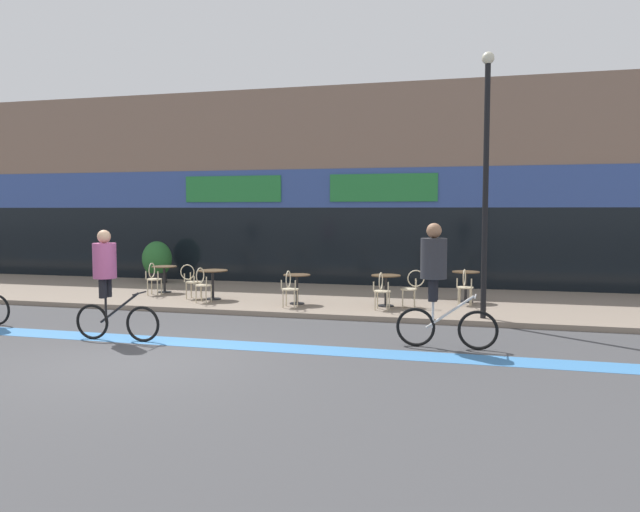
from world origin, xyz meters
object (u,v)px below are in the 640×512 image
(cafe_chair_2_near, at_px, (289,286))
(cafe_chair_3_side, at_px, (412,286))
(cyclist_0, at_px, (108,277))
(bistro_table_0, at_px, (164,274))
(bistro_table_2, at_px, (297,283))
(cafe_chair_1_side, at_px, (191,279))
(cafe_chair_4_near, at_px, (465,285))
(cafe_chair_3_near, at_px, (382,288))
(cyclist_2, at_px, (437,275))
(bistro_table_3, at_px, (386,284))
(planter_pot, at_px, (157,261))
(bistro_table_1, at_px, (213,278))
(cafe_chair_0_near, at_px, (153,277))
(lamp_post, at_px, (486,168))
(bistro_table_4, at_px, (466,280))
(cafe_chair_1_near, at_px, (202,282))

(cafe_chair_2_near, xyz_separation_m, cafe_chair_3_side, (2.81, 0.83, 0.00))
(cyclist_0, bearing_deg, bistro_table_0, 106.85)
(bistro_table_2, bearing_deg, cafe_chair_1_side, 176.41)
(cafe_chair_4_near, bearing_deg, cafe_chair_3_near, 129.05)
(cafe_chair_2_near, bearing_deg, cafe_chair_3_side, -75.88)
(bistro_table_2, bearing_deg, cyclist_2, -43.90)
(bistro_table_3, bearing_deg, planter_pot, 159.33)
(cyclist_2, bearing_deg, cafe_chair_4_near, 86.06)
(bistro_table_1, distance_m, cafe_chair_0_near, 1.90)
(bistro_table_2, bearing_deg, bistro_table_3, 5.18)
(bistro_table_0, height_order, cafe_chair_0_near, cafe_chair_0_near)
(lamp_post, bearing_deg, cyclist_0, -152.26)
(cafe_chair_4_near, xyz_separation_m, planter_pot, (-9.66, 2.35, 0.18))
(cafe_chair_0_near, height_order, cafe_chair_2_near, same)
(bistro_table_1, xyz_separation_m, bistro_table_2, (2.35, -0.19, -0.03))
(cafe_chair_1_side, distance_m, cafe_chair_3_side, 5.79)
(bistro_table_4, relative_size, cafe_chair_2_near, 0.86)
(bistro_table_1, height_order, cafe_chair_4_near, cafe_chair_4_near)
(cafe_chair_0_near, xyz_separation_m, cyclist_0, (1.90, -4.94, 0.57))
(bistro_table_1, height_order, cafe_chair_0_near, cafe_chair_0_near)
(cafe_chair_4_near, bearing_deg, bistro_table_1, 100.93)
(bistro_table_1, relative_size, cyclist_0, 0.37)
(bistro_table_3, xyz_separation_m, cafe_chair_4_near, (1.84, 0.60, -0.03))
(bistro_table_3, height_order, lamp_post, lamp_post)
(cafe_chair_0_near, bearing_deg, cafe_chair_1_side, -110.07)
(bistro_table_3, bearing_deg, cafe_chair_0_near, 177.63)
(cyclist_0, bearing_deg, bistro_table_2, 60.40)
(cafe_chair_3_near, height_order, cafe_chair_3_side, same)
(bistro_table_2, distance_m, cafe_chair_3_side, 2.82)
(bistro_table_0, relative_size, bistro_table_3, 0.98)
(bistro_table_0, relative_size, cafe_chair_1_side, 0.83)
(bistro_table_1, xyz_separation_m, planter_pot, (-3.28, 2.96, 0.15))
(bistro_table_1, xyz_separation_m, cafe_chair_1_near, (-0.00, -0.63, -0.04))
(cafe_chair_3_near, distance_m, cafe_chair_3_side, 0.89)
(cafe_chair_3_near, relative_size, cyclist_0, 0.43)
(cafe_chair_4_near, relative_size, planter_pot, 0.68)
(cafe_chair_1_near, distance_m, cafe_chair_3_side, 5.21)
(bistro_table_4, height_order, planter_pot, planter_pot)
(cafe_chair_2_near, height_order, cafe_chair_4_near, same)
(bistro_table_3, height_order, cafe_chair_2_near, cafe_chair_2_near)
(cafe_chair_3_side, bearing_deg, lamp_post, 138.59)
(bistro_table_2, height_order, bistro_table_4, bistro_table_4)
(cafe_chair_2_near, height_order, cyclist_0, cyclist_0)
(cafe_chair_4_near, distance_m, lamp_post, 3.23)
(cafe_chair_3_side, xyz_separation_m, cyclist_2, (0.85, -3.74, 0.67))
(bistro_table_4, distance_m, cafe_chair_4_near, 0.63)
(planter_pot, height_order, cyclist_0, cyclist_0)
(bistro_table_2, xyz_separation_m, cafe_chair_0_near, (-4.23, 0.46, -0.01))
(cafe_chair_1_near, distance_m, cyclist_2, 6.80)
(cafe_chair_1_near, relative_size, planter_pot, 0.68)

